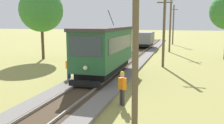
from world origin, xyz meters
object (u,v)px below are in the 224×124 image
object	(u,v)px
utility_pole_far	(170,22)
utility_pole_distant	(173,24)
tree_left_near	(41,10)
red_tram	(105,49)
utility_pole_near_tram	(136,23)
track_worker	(122,87)
freight_car	(145,39)
second_worker	(69,67)
utility_pole_mid	(164,30)

from	to	relation	value
utility_pole_far	utility_pole_distant	bearing A→B (deg)	90.00
tree_left_near	red_tram	bearing A→B (deg)	-35.84
utility_pole_near_tram	track_worker	world-z (taller)	utility_pole_near_tram
utility_pole_near_tram	utility_pole_far	size ratio (longest dim) A/B	1.00
red_tram	utility_pole_far	size ratio (longest dim) A/B	1.04
utility_pole_far	utility_pole_distant	size ratio (longest dim) A/B	1.12
freight_car	second_worker	xyz separation A→B (m)	(-2.28, -22.52, -0.57)
freight_car	utility_pole_mid	bearing A→B (deg)	-75.49
utility_pole_near_tram	tree_left_near	distance (m)	20.96
second_worker	utility_pole_far	bearing A→B (deg)	-85.24
utility_pole_near_tram	track_worker	size ratio (longest dim) A/B	4.58
utility_pole_far	utility_pole_distant	xyz separation A→B (m)	(0.00, 12.08, -0.43)
utility_pole_far	tree_left_near	distance (m)	17.36
utility_pole_far	second_worker	xyz separation A→B (m)	(-6.24, -19.31, -3.21)
utility_pole_near_tram	utility_pole_far	world-z (taller)	utility_pole_far
utility_pole_far	track_worker	world-z (taller)	utility_pole_far
utility_pole_mid	track_worker	xyz separation A→B (m)	(-1.18, -11.60, -2.50)
utility_pole_near_tram	tree_left_near	xyz separation A→B (m)	(-13.59, 15.91, 1.32)
utility_pole_far	red_tram	bearing A→B (deg)	-102.60
utility_pole_mid	utility_pole_distant	size ratio (longest dim) A/B	0.93
freight_car	utility_pole_distant	world-z (taller)	utility_pole_distant
freight_car	utility_pole_far	size ratio (longest dim) A/B	0.64
red_tram	utility_pole_mid	size ratio (longest dim) A/B	1.26
utility_pole_distant	tree_left_near	size ratio (longest dim) A/B	0.92
utility_pole_distant	utility_pole_mid	bearing A→B (deg)	-90.00
utility_pole_far	utility_pole_distant	distance (m)	12.09
utility_pole_distant	second_worker	bearing A→B (deg)	-101.24
freight_car	tree_left_near	bearing A→B (deg)	-124.67
utility_pole_distant	second_worker	world-z (taller)	utility_pole_distant
utility_pole_distant	second_worker	size ratio (longest dim) A/B	4.10
track_worker	red_tram	bearing A→B (deg)	58.87
utility_pole_near_tram	utility_pole_distant	distance (m)	38.71
utility_pole_near_tram	track_worker	xyz separation A→B (m)	(-1.18, 2.94, -3.20)
freight_car	track_worker	size ratio (longest dim) A/B	2.91
utility_pole_mid	second_worker	xyz separation A→B (m)	(-6.24, -7.23, -2.50)
tree_left_near	second_worker	bearing A→B (deg)	-49.46
second_worker	utility_pole_distant	bearing A→B (deg)	-78.58
red_tram	track_worker	world-z (taller)	red_tram
utility_pole_mid	utility_pole_far	distance (m)	12.11
freight_car	utility_pole_mid	size ratio (longest dim) A/B	0.77
utility_pole_mid	track_worker	size ratio (longest dim) A/B	3.80
red_tram	utility_pole_distant	xyz separation A→B (m)	(3.95, 29.76, 1.56)
utility_pole_near_tram	utility_pole_distant	world-z (taller)	utility_pole_near_tram
utility_pole_near_tram	second_worker	xyz separation A→B (m)	(-6.24, 7.32, -3.20)
utility_pole_near_tram	second_worker	world-z (taller)	utility_pole_near_tram
second_worker	utility_pole_near_tram	bearing A→B (deg)	153.11
freight_car	utility_pole_near_tram	world-z (taller)	utility_pole_near_tram
red_tram	utility_pole_near_tram	size ratio (longest dim) A/B	1.05
utility_pole_mid	second_worker	distance (m)	9.87
tree_left_near	utility_pole_near_tram	bearing A→B (deg)	-49.50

